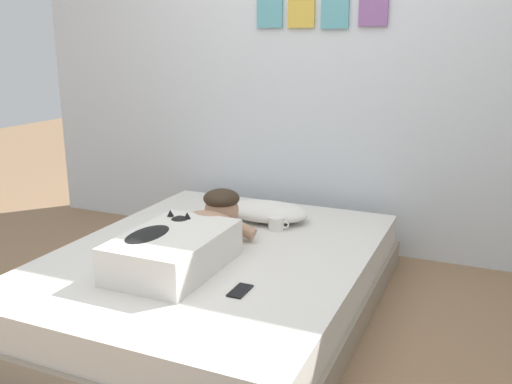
# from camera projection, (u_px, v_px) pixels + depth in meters

# --- Properties ---
(ground_plane) EXTENTS (12.75, 12.75, 0.00)m
(ground_plane) POSITION_uv_depth(u_px,v_px,m) (209.00, 352.00, 2.52)
(ground_plane) COLOR #8C6B4C
(back_wall) EXTENTS (4.38, 0.12, 2.50)m
(back_wall) POSITION_uv_depth(u_px,v_px,m) (321.00, 61.00, 3.61)
(back_wall) COLOR silver
(back_wall) RESTS_ON ground
(bed) EXTENTS (1.58, 2.02, 0.32)m
(bed) POSITION_uv_depth(u_px,v_px,m) (216.00, 279.00, 2.92)
(bed) COLOR gray
(bed) RESTS_ON ground
(pillow) EXTENTS (0.52, 0.32, 0.11)m
(pillow) POSITION_uv_depth(u_px,v_px,m) (266.00, 211.00, 3.35)
(pillow) COLOR white
(pillow) RESTS_ON bed
(person_lying) EXTENTS (0.43, 0.92, 0.27)m
(person_lying) POSITION_uv_depth(u_px,v_px,m) (189.00, 239.00, 2.73)
(person_lying) COLOR silver
(person_lying) RESTS_ON bed
(dog) EXTENTS (0.26, 0.57, 0.21)m
(dog) POSITION_uv_depth(u_px,v_px,m) (153.00, 247.00, 2.62)
(dog) COLOR black
(dog) RESTS_ON bed
(coffee_cup) EXTENTS (0.12, 0.09, 0.07)m
(coffee_cup) POSITION_uv_depth(u_px,v_px,m) (277.00, 223.00, 3.18)
(coffee_cup) COLOR white
(coffee_cup) RESTS_ON bed
(cell_phone) EXTENTS (0.07, 0.14, 0.01)m
(cell_phone) POSITION_uv_depth(u_px,v_px,m) (240.00, 291.00, 2.39)
(cell_phone) COLOR black
(cell_phone) RESTS_ON bed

